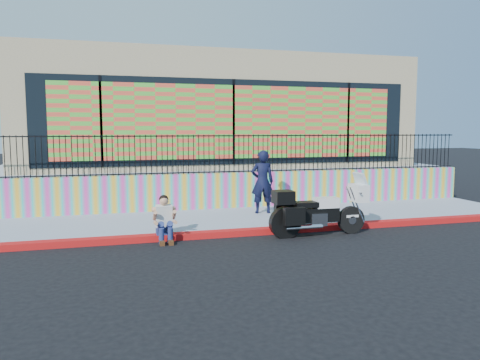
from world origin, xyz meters
name	(u,v)px	position (x,y,z in m)	size (l,w,h in m)	color
ground	(276,233)	(0.00, 0.00, 0.00)	(90.00, 90.00, 0.00)	black
red_curb	(276,230)	(0.00, 0.00, 0.07)	(16.00, 0.30, 0.15)	#AD0C14
sidewalk	(256,218)	(0.00, 1.65, 0.07)	(16.00, 3.00, 0.15)	#8F99AB
mural_wall	(241,190)	(0.00, 3.25, 0.70)	(16.00, 0.20, 1.10)	#E63CA3
metal_fence	(241,154)	(0.00, 3.25, 1.85)	(15.80, 0.04, 1.20)	black
elevated_platform	(208,177)	(0.00, 8.35, 0.62)	(16.00, 10.00, 1.25)	#8F99AB
storefront_building	(208,114)	(0.00, 8.13, 3.25)	(14.00, 8.06, 4.00)	tan
police_motorcycle	(317,210)	(0.88, -0.52, 0.64)	(2.46, 0.81, 1.53)	black
police_officer	(262,182)	(0.32, 2.03, 1.08)	(0.68, 0.44, 1.85)	black
seated_man	(165,223)	(-2.81, -0.19, 0.45)	(0.54, 0.71, 1.06)	navy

